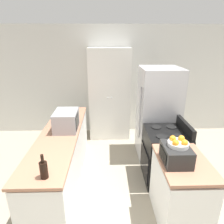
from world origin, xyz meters
TOP-DOWN VIEW (x-y plane):
  - wall_back at (0.00, 3.37)m, footprint 7.00×0.06m
  - counter_left at (-0.84, 1.35)m, footprint 0.60×2.50m
  - counter_right at (0.84, 0.53)m, footprint 0.60×0.86m
  - pantry_cabinet at (-0.03, 3.04)m, footprint 0.94×0.58m
  - stove at (0.86, 1.34)m, footprint 0.66×0.72m
  - refrigerator at (0.91, 2.14)m, footprint 0.76×0.79m
  - microwave at (-0.75, 1.48)m, footprint 0.37×0.48m
  - wine_bottle at (-0.76, 0.27)m, footprint 0.09×0.09m
  - toaster_oven at (0.72, 0.51)m, footprint 0.31×0.39m
  - fruit_bowl at (0.74, 0.53)m, footprint 0.24×0.24m

SIDE VIEW (x-z plane):
  - counter_right at x=0.84m, z-range -0.01..0.87m
  - counter_left at x=-0.84m, z-range -0.01..0.87m
  - stove at x=0.86m, z-range -0.07..0.97m
  - refrigerator at x=0.91m, z-range 0.00..1.79m
  - wine_bottle at x=-0.76m, z-range 0.85..1.13m
  - toaster_oven at x=0.72m, z-range 0.89..1.10m
  - microwave at x=-0.75m, z-range 0.89..1.20m
  - pantry_cabinet at x=-0.03m, z-range 0.00..2.11m
  - fruit_bowl at x=0.74m, z-range 1.09..1.19m
  - wall_back at x=0.00m, z-range 0.00..2.60m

